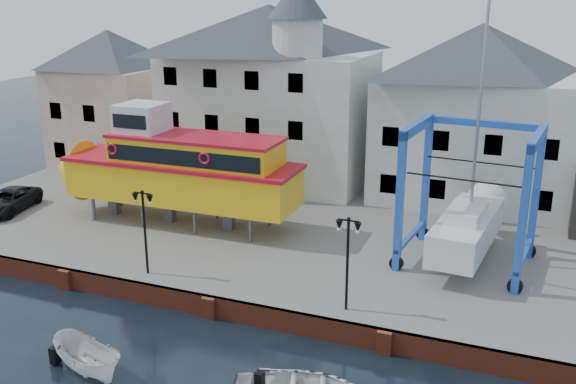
% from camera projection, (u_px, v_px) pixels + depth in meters
% --- Properties ---
extents(ground, '(140.00, 140.00, 0.00)m').
position_uv_depth(ground, '(210.00, 317.00, 28.87)').
color(ground, black).
rests_on(ground, ground).
extents(hardstanding, '(44.00, 22.00, 1.00)m').
position_uv_depth(hardstanding, '(297.00, 227.00, 38.46)').
color(hardstanding, slate).
rests_on(hardstanding, ground).
extents(quay_wall, '(44.00, 0.47, 1.00)m').
position_uv_depth(quay_wall, '(211.00, 306.00, 28.81)').
color(quay_wall, maroon).
rests_on(quay_wall, ground).
extents(building_pink, '(8.00, 7.00, 10.30)m').
position_uv_depth(building_pink, '(112.00, 98.00, 49.34)').
color(building_pink, tan).
rests_on(building_pink, hardstanding).
extents(building_white_main, '(14.00, 8.30, 14.00)m').
position_uv_depth(building_white_main, '(270.00, 92.00, 44.68)').
color(building_white_main, beige).
rests_on(building_white_main, hardstanding).
extents(building_white_right, '(12.00, 8.00, 11.20)m').
position_uv_depth(building_white_right, '(476.00, 114.00, 40.53)').
color(building_white_right, beige).
rests_on(building_white_right, hardstanding).
extents(lamp_post_left, '(1.12, 0.32, 4.20)m').
position_uv_depth(lamp_post_left, '(144.00, 211.00, 30.10)').
color(lamp_post_left, black).
rests_on(lamp_post_left, hardstanding).
extents(lamp_post_right, '(1.12, 0.32, 4.20)m').
position_uv_depth(lamp_post_right, '(348.00, 240.00, 26.56)').
color(lamp_post_right, black).
rests_on(lamp_post_right, hardstanding).
extents(tour_boat, '(15.94, 4.05, 6.92)m').
position_uv_depth(tour_boat, '(168.00, 168.00, 37.07)').
color(tour_boat, '#59595E').
rests_on(tour_boat, hardstanding).
extents(travel_lift, '(6.67, 9.03, 13.38)m').
position_uv_depth(travel_lift, '(471.00, 217.00, 32.14)').
color(travel_lift, '#183CAE').
rests_on(travel_lift, hardstanding).
extents(van, '(3.12, 5.19, 1.35)m').
position_uv_depth(van, '(8.00, 201.00, 39.59)').
color(van, black).
rests_on(van, hardstanding).
extents(motorboat_a, '(4.10, 2.63, 1.48)m').
position_uv_depth(motorboat_a, '(89.00, 372.00, 24.70)').
color(motorboat_a, silver).
rests_on(motorboat_a, ground).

